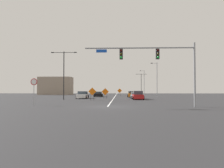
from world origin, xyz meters
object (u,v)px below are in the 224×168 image
Objects in this scene: car_black_near at (98,94)px; construction_sign_median_near at (105,92)px; car_silver_distant at (136,95)px; construction_sign_right_lane at (92,92)px; stop_sign at (34,86)px; street_lamp_mid_left at (64,71)px; street_lamp_near_right at (157,78)px; construction_sign_left_shoulder at (93,92)px; car_red_mid at (138,96)px; street_lamp_far_right at (141,82)px; car_orange_approaching at (132,94)px; construction_sign_right_shoulder at (120,91)px; street_lamp_mid_right at (144,81)px; traffic_signal_assembly at (157,59)px; car_white_passing at (83,95)px.

construction_sign_median_near is at bearing -78.10° from car_black_near.
construction_sign_right_lane is at bearing -139.22° from car_silver_distant.
street_lamp_mid_left is at bearing 90.41° from stop_sign.
street_lamp_near_right is 4.26× the size of construction_sign_left_shoulder.
car_red_mid is at bearing 48.81° from stop_sign.
construction_sign_median_near reaches higher than car_red_mid.
car_black_near is (4.38, 28.79, -1.51)m from stop_sign.
car_silver_distant is at bearing 11.87° from construction_sign_median_near.
street_lamp_far_right is 0.87× the size of street_lamp_mid_left.
street_lamp_mid_left is 1.88× the size of car_red_mid.
car_orange_approaching is (10.70, -11.93, -0.51)m from construction_sign_left_shoulder.
street_lamp_mid_right is at bearing 55.50° from construction_sign_right_shoulder.
street_lamp_mid_left reaches higher than car_red_mid.
street_lamp_mid_left is (-18.20, -38.01, 0.38)m from street_lamp_mid_right.
car_black_near is (4.48, 15.64, -4.44)m from street_lamp_mid_left.
traffic_signal_assembly is at bearing -73.85° from construction_sign_left_shoulder.
construction_sign_left_shoulder is 0.48× the size of car_white_passing.
traffic_signal_assembly is 5.50× the size of construction_sign_median_near.
car_red_mid is 1.13× the size of car_white_passing.
construction_sign_right_lane is at bearing -87.59° from car_black_near.
car_orange_approaching is at bearing -15.12° from car_black_near.
traffic_signal_assembly is at bearing -84.57° from construction_sign_right_shoulder.
car_silver_distant is at bearing -51.81° from car_black_near.
construction_sign_median_near is at bearing -108.07° from street_lamp_mid_right.
street_lamp_mid_left is 3.99× the size of construction_sign_right_lane.
car_red_mid is at bearing 22.98° from construction_sign_right_lane.
car_silver_distant is (5.90, 1.24, -0.65)m from construction_sign_median_near.
traffic_signal_assembly is 40.91m from construction_sign_right_shoulder.
construction_sign_right_lane is 27.27m from construction_sign_left_shoulder.
car_white_passing reaches higher than car_orange_approaching.
traffic_signal_assembly is 28.65m from car_orange_approaching.
construction_sign_right_lane is at bearing -83.09° from construction_sign_left_shoulder.
stop_sign is at bearing -112.29° from construction_sign_median_near.
car_red_mid is at bearing 6.99° from street_lamp_mid_left.
construction_sign_right_shoulder reaches higher than car_silver_distant.
street_lamp_mid_left reaches higher than construction_sign_right_shoulder.
construction_sign_right_lane reaches higher than construction_sign_left_shoulder.
street_lamp_far_right is at bearing 79.24° from car_orange_approaching.
construction_sign_median_near is (-11.44, -10.06, -3.19)m from street_lamp_near_right.
car_orange_approaching is 8.44m from car_black_near.
car_silver_distant is at bearing -61.77° from construction_sign_left_shoulder.
street_lamp_mid_left is at bearing -115.58° from street_lamp_mid_right.
street_lamp_far_right is 1.86× the size of car_black_near.
street_lamp_mid_right is at bearing 10.70° from street_lamp_far_right.
traffic_signal_assembly is 5.36× the size of construction_sign_right_lane.
street_lamp_mid_right is at bearing 90.56° from street_lamp_near_right.
street_lamp_far_right is at bearing 65.39° from car_white_passing.
street_lamp_mid_right is 42.15m from street_lamp_mid_left.
stop_sign is 0.76× the size of car_white_passing.
construction_sign_right_shoulder is at bearing -121.81° from street_lamp_far_right.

